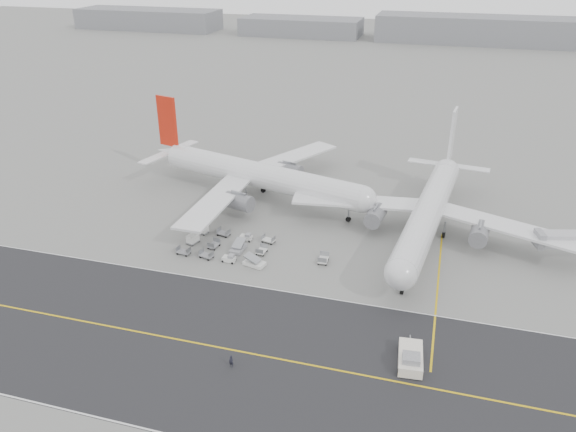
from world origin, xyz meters
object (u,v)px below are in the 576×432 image
(airliner_b, at_px, (429,210))
(pushback_tug, at_px, (411,358))
(airliner_a, at_px, (255,174))
(ground_crew_a, at_px, (231,361))

(airliner_b, height_order, pushback_tug, airliner_b)
(airliner_a, relative_size, ground_crew_a, 30.50)
(pushback_tug, bearing_deg, airliner_b, 85.50)
(airliner_a, bearing_deg, airliner_b, -86.17)
(airliner_a, xyz_separation_m, pushback_tug, (37.18, -45.29, -4.57))
(airliner_b, distance_m, pushback_tug, 38.13)
(airliner_a, relative_size, pushback_tug, 6.34)
(airliner_a, distance_m, pushback_tug, 58.78)
(airliner_a, xyz_separation_m, ground_crew_a, (14.48, -52.34, -4.68))
(pushback_tug, bearing_deg, airliner_a, 124.61)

